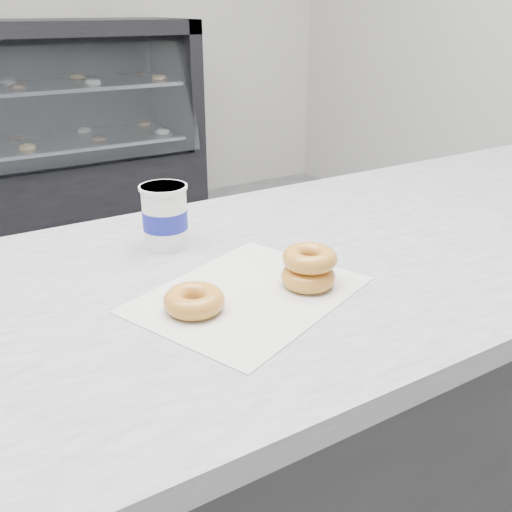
% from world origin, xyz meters
% --- Properties ---
extents(ground, '(5.00, 5.00, 0.00)m').
position_xyz_m(ground, '(0.00, 0.00, 0.00)').
color(ground, gray).
rests_on(ground, ground).
extents(counter, '(3.06, 0.76, 0.90)m').
position_xyz_m(counter, '(0.00, -0.60, 0.45)').
color(counter, '#333335').
rests_on(counter, ground).
extents(wax_paper, '(0.41, 0.37, 0.00)m').
position_xyz_m(wax_paper, '(0.06, -0.68, 0.90)').
color(wax_paper, silver).
rests_on(wax_paper, counter).
extents(donut_single, '(0.11, 0.11, 0.03)m').
position_xyz_m(donut_single, '(-0.04, -0.69, 0.92)').
color(donut_single, gold).
rests_on(donut_single, wax_paper).
extents(donut_stack, '(0.12, 0.12, 0.06)m').
position_xyz_m(donut_stack, '(0.16, -0.71, 0.93)').
color(donut_stack, gold).
rests_on(donut_stack, wax_paper).
extents(coffee_cup, '(0.09, 0.09, 0.12)m').
position_xyz_m(coffee_cup, '(0.03, -0.43, 0.96)').
color(coffee_cup, white).
rests_on(coffee_cup, counter).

